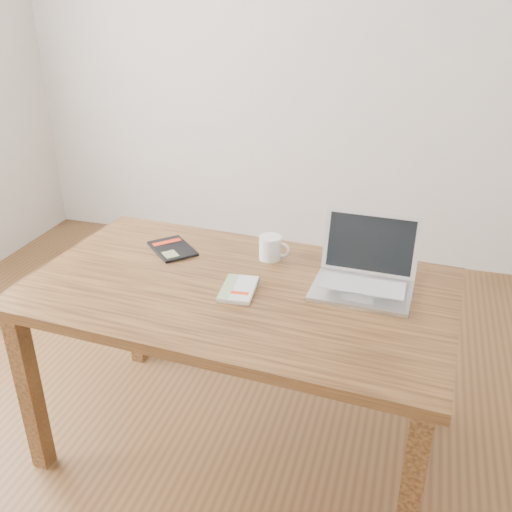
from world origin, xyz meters
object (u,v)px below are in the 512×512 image
(black_guidebook, at_px, (172,249))
(coffee_mug, at_px, (271,247))
(desk, at_px, (238,308))
(white_guidebook, at_px, (238,289))
(laptop, at_px, (365,274))

(black_guidebook, xyz_separation_m, coffee_mug, (0.41, 0.04, 0.04))
(desk, bearing_deg, black_guidebook, 152.61)
(desk, relative_size, white_guidebook, 7.91)
(white_guidebook, height_order, black_guidebook, white_guidebook)
(white_guidebook, distance_m, black_guidebook, 0.44)
(laptop, bearing_deg, coffee_mug, 164.60)
(black_guidebook, relative_size, coffee_mug, 1.99)
(laptop, relative_size, coffee_mug, 2.82)
(white_guidebook, xyz_separation_m, coffee_mug, (0.04, 0.28, 0.04))
(black_guidebook, height_order, laptop, laptop)
(desk, xyz_separation_m, white_guidebook, (0.01, -0.03, 0.10))
(white_guidebook, bearing_deg, coffee_mug, 75.88)
(desk, relative_size, laptop, 4.43)
(desk, height_order, white_guidebook, white_guidebook)
(black_guidebook, distance_m, laptop, 0.79)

